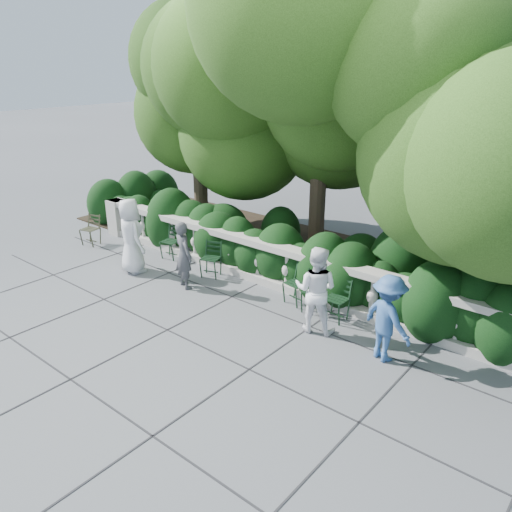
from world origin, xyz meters
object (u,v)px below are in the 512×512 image
Objects in this scene: chair_weathered at (88,246)px; person_woman_grey at (184,255)px; chair_c at (209,279)px; chair_d at (310,314)px; chair_e at (291,305)px; person_older_blue at (388,318)px; person_casual_man at (316,290)px; chair_f at (331,322)px; person_businessman at (131,236)px; chair_a at (168,260)px.

chair_weathered is 0.56× the size of person_woman_grey.
chair_c is 1.00× the size of chair_weathered.
chair_e is at bearing 157.32° from chair_d.
person_older_blue is at bearing -30.82° from chair_d.
chair_e is at bearing -47.55° from person_casual_man.
chair_f is 0.93m from person_casual_man.
chair_e is at bearing 7.83° from person_older_blue.
chair_e is at bearing -151.68° from person_businessman.
chair_e is 4.12m from person_businessman.
chair_c is at bearing 165.83° from chair_d.
chair_d is at bearing 1.68° from chair_e.
person_businessman is 1.17× the size of person_older_blue.
person_businessman is (-3.91, -0.93, 0.88)m from chair_e.
chair_a is at bearing 15.86° from person_older_blue.
person_businessman is (-0.07, -0.99, 0.88)m from chair_a.
chair_d is (2.77, 0.05, 0.00)m from chair_c.
chair_c is (1.60, -0.17, 0.00)m from chair_a.
person_woman_grey is 0.91× the size of person_casual_man.
person_casual_man is (4.83, 0.40, -0.06)m from person_businessman.
person_woman_grey is (1.52, -0.81, 0.75)m from chair_a.
chair_f is 0.48× the size of person_businessman.
person_businessman is at bearing 175.83° from chair_d.
person_businessman reaches higher than chair_d.
person_older_blue is at bearing -161.87° from person_businessman.
chair_a is 0.56× the size of person_older_blue.
chair_d is 0.56× the size of person_older_blue.
person_casual_man reaches higher than person_older_blue.
chair_d is 6.80m from chair_weathered.
chair_d is at bearing -148.83° from person_woman_grey.
person_older_blue reaches higher than chair_d.
chair_f is 0.51× the size of person_casual_man.
person_older_blue is at bearing -18.92° from chair_f.
chair_d is at bearing -67.57° from person_casual_man.
chair_e is 1.00× the size of chair_f.
person_older_blue is (1.82, -0.51, 0.76)m from chair_d.
person_businessman reaches higher than chair_c.
person_casual_man reaches higher than chair_f.
chair_weathered is 7.21m from person_casual_man.
person_businessman is 1.18× the size of person_woman_grey.
chair_e is 6.28m from chair_weathered.
chair_a is 6.27m from person_older_blue.
chair_f is 3.49m from person_woman_grey.
chair_c is 4.67m from person_older_blue.
chair_a and chair_c have the same top height.
chair_d is at bearing -19.84° from chair_c.
person_older_blue is (2.35, -0.58, 0.76)m from chair_e.
chair_a and chair_f have the same top height.
chair_weathered is at bearing -174.34° from chair_f.
person_casual_man reaches higher than chair_c.
person_casual_man is at bearing -160.27° from person_businessman.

